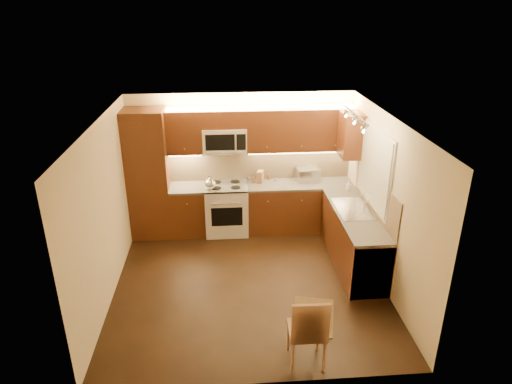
{
  "coord_description": "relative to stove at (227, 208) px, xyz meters",
  "views": [
    {
      "loc": [
        -0.35,
        -5.81,
        3.98
      ],
      "look_at": [
        0.15,
        0.55,
        1.25
      ],
      "focal_mm": 31.7,
      "sensor_mm": 36.0,
      "label": 1
    }
  ],
  "objects": [
    {
      "name": "counter_back_right",
      "position": [
        1.34,
        0.02,
        0.42
      ],
      "size": [
        1.92,
        0.6,
        0.04
      ],
      "primitive_type": "cube",
      "color": "#3C3936",
      "rests_on": "base_cab_back_right"
    },
    {
      "name": "wall_right",
      "position": [
        2.3,
        -1.68,
        0.79
      ],
      "size": [
        0.01,
        4.0,
        2.5
      ],
      "primitive_type": "cube",
      "color": "beige",
      "rests_on": "ground"
    },
    {
      "name": "backsplash_back",
      "position": [
        0.65,
        0.31,
        0.74
      ],
      "size": [
        3.3,
        0.02,
        0.6
      ],
      "primitive_type": "cube",
      "color": "tan",
      "rests_on": "wall_back"
    },
    {
      "name": "knife_block",
      "position": [
        0.63,
        0.14,
        0.55
      ],
      "size": [
        0.15,
        0.18,
        0.22
      ],
      "primitive_type": "cube",
      "rotation": [
        0.0,
        0.0,
        -0.35
      ],
      "color": "#916141",
      "rests_on": "counter_back_right"
    },
    {
      "name": "wall_back",
      "position": [
        0.3,
        0.32,
        0.79
      ],
      "size": [
        4.0,
        0.01,
        2.5
      ],
      "primitive_type": "cube",
      "color": "beige",
      "rests_on": "ground"
    },
    {
      "name": "backsplash_right",
      "position": [
        2.29,
        -1.28,
        0.74
      ],
      "size": [
        0.02,
        2.0,
        0.6
      ],
      "primitive_type": "cube",
      "color": "tan",
      "rests_on": "wall_right"
    },
    {
      "name": "spice_jar_c",
      "position": [
        0.91,
        0.16,
        0.49
      ],
      "size": [
        0.06,
        0.06,
        0.1
      ],
      "primitive_type": "cylinder",
      "rotation": [
        0.0,
        0.0,
        -0.4
      ],
      "color": "silver",
      "rests_on": "counter_back_right"
    },
    {
      "name": "faucet",
      "position": [
        2.18,
        -1.12,
        0.59
      ],
      "size": [
        0.2,
        0.04,
        0.3
      ],
      "primitive_type": null,
      "color": "silver",
      "rests_on": "counter_right"
    },
    {
      "name": "rug",
      "position": [
        1.11,
        -2.58,
        -0.45
      ],
      "size": [
        0.72,
        0.92,
        0.01
      ],
      "primitive_type": "cube",
      "rotation": [
        0.0,
        0.0,
        -0.24
      ],
      "color": "black",
      "rests_on": "floor"
    },
    {
      "name": "base_cab_right",
      "position": [
        2.0,
        -1.28,
        -0.03
      ],
      "size": [
        0.6,
        2.0,
        0.86
      ],
      "primitive_type": "cube",
      "color": "#421B0E",
      "rests_on": "floor"
    },
    {
      "name": "floor",
      "position": [
        0.3,
        -1.68,
        -0.46
      ],
      "size": [
        4.0,
        4.0,
        0.01
      ],
      "primitive_type": "cube",
      "color": "black",
      "rests_on": "ground"
    },
    {
      "name": "counter_right",
      "position": [
        2.0,
        -1.28,
        0.42
      ],
      "size": [
        0.6,
        2.0,
        0.04
      ],
      "primitive_type": "cube",
      "color": "#3C3936",
      "rests_on": "base_cab_right"
    },
    {
      "name": "upper_cab_back_left",
      "position": [
        -0.69,
        0.15,
        1.42
      ],
      "size": [
        0.62,
        0.35,
        0.75
      ],
      "primitive_type": "cube",
      "color": "#421B0E",
      "rests_on": "wall_back"
    },
    {
      "name": "toaster_oven",
      "position": [
        1.5,
        0.15,
        0.56
      ],
      "size": [
        0.43,
        0.34,
        0.24
      ],
      "primitive_type": "cube",
      "rotation": [
        0.0,
        0.0,
        0.1
      ],
      "color": "silver",
      "rests_on": "counter_back_right"
    },
    {
      "name": "base_cab_back_right",
      "position": [
        1.34,
        0.02,
        -0.03
      ],
      "size": [
        1.92,
        0.6,
        0.86
      ],
      "primitive_type": "cube",
      "color": "#421B0E",
      "rests_on": "floor"
    },
    {
      "name": "soap_bottle",
      "position": [
        2.13,
        -0.34,
        0.52
      ],
      "size": [
        0.09,
        0.09,
        0.16
      ],
      "primitive_type": "imported",
      "rotation": [
        0.0,
        0.0,
        0.32
      ],
      "color": "white",
      "rests_on": "counter_right"
    },
    {
      "name": "sink",
      "position": [
        2.0,
        -1.12,
        0.52
      ],
      "size": [
        0.52,
        0.86,
        0.15
      ],
      "primitive_type": null,
      "color": "silver",
      "rests_on": "counter_right"
    },
    {
      "name": "window_frame",
      "position": [
        2.29,
        -1.12,
        1.14
      ],
      "size": [
        0.03,
        1.44,
        1.24
      ],
      "primitive_type": "cube",
      "color": "silver",
      "rests_on": "wall_right"
    },
    {
      "name": "wall_left",
      "position": [
        -1.7,
        -1.68,
        0.79
      ],
      "size": [
        0.01,
        4.0,
        2.5
      ],
      "primitive_type": "cube",
      "color": "beige",
      "rests_on": "ground"
    },
    {
      "name": "spice_jar_b",
      "position": [
        0.8,
        0.25,
        0.49
      ],
      "size": [
        0.06,
        0.06,
        0.11
      ],
      "primitive_type": "cylinder",
      "rotation": [
        0.0,
        0.0,
        0.39
      ],
      "color": "brown",
      "rests_on": "counter_back_right"
    },
    {
      "name": "track_light_bar",
      "position": [
        1.85,
        -1.27,
        2.0
      ],
      "size": [
        0.04,
        1.2,
        0.03
      ],
      "primitive_type": "cube",
      "color": "silver",
      "rests_on": "ceiling"
    },
    {
      "name": "ceiling",
      "position": [
        0.3,
        -1.68,
        2.04
      ],
      "size": [
        4.0,
        4.0,
        0.01
      ],
      "primitive_type": "cube",
      "color": "beige",
      "rests_on": "ground"
    },
    {
      "name": "stove",
      "position": [
        0.0,
        0.0,
        0.0
      ],
      "size": [
        0.76,
        0.65,
        0.92
      ],
      "primitive_type": null,
      "color": "silver",
      "rests_on": "floor"
    },
    {
      "name": "spice_jar_a",
      "position": [
        0.44,
        0.24,
        0.49
      ],
      "size": [
        0.05,
        0.05,
        0.1
      ],
      "primitive_type": "cylinder",
      "rotation": [
        0.0,
        0.0,
        -0.08
      ],
      "color": "silver",
      "rests_on": "counter_back_right"
    },
    {
      "name": "microwave",
      "position": [
        0.0,
        0.14,
        1.26
      ],
      "size": [
        0.76,
        0.38,
        0.44
      ],
      "primitive_type": null,
      "color": "silver",
      "rests_on": "wall_back"
    },
    {
      "name": "dishwasher",
      "position": [
        2.0,
        -1.98,
        -0.03
      ],
      "size": [
        0.58,
        0.6,
        0.84
      ],
      "primitive_type": "cube",
      "color": "silver",
      "rests_on": "floor"
    },
    {
      "name": "upper_cab_back_right",
      "position": [
        1.34,
        0.15,
        1.42
      ],
      "size": [
        1.92,
        0.35,
        0.75
      ],
      "primitive_type": "cube",
      "color": "#421B0E",
      "rests_on": "wall_back"
    },
    {
      "name": "wall_front",
      "position": [
        0.3,
        -3.67,
        0.79
      ],
      "size": [
        4.0,
        0.01,
        2.5
      ],
      "primitive_type": "cube",
      "color": "beige",
      "rests_on": "ground"
    },
    {
      "name": "upper_cab_right_corner",
      "position": [
        2.12,
        -0.28,
        1.42
      ],
      "size": [
        0.35,
        0.5,
        0.75
      ],
      "primitive_type": "cube",
      "color": "#421B0E",
      "rests_on": "wall_right"
    },
    {
      "name": "counter_back_left",
      "position": [
        -0.69,
        0.02,
        0.42
      ],
      "size": [
        0.62,
        0.6,
        0.04
      ],
      "primitive_type": "cube",
      "color": "#3C3936",
      "rests_on": "base_cab_back_left"
    },
    {
      "name": "kettle",
      "position": [
        -0.27,
        -0.16,
        0.58
      ],
      "size": [
        0.27,
        0.27,
        0.24
      ],
      "primitive_type": null,
      "rotation": [
        0.0,
        0.0,
        0.33
      ],
      "color": "silver",
      "rests_on": "stove"
    },
    {
      "name": "dining_chair",
      "position": [
        0.86,
        -3.37,
        0.02
      ],
      "size": [
        0.43,
        0.43,
        0.96
      ],
      "primitive_type": null,
      "rotation": [
        0.0,
        0.0,
        -0.02
      ],
      "color": "#916141",
      "rests_on": "floor"
    },
    {
      "name": "pantry",
      "position": [
        -1.35,
        0.02,
        0.69
      ],
      "size": [
        0.7,
        0.6,
        2.3
      ],
      "primitive_type": "cube",
      "color": "#421B0E",
      "rests_on": "floor"
    },
    {
      "name": "base_cab_back_left",
      "position": [
        -0.69,
        0.02,
        -0.03
      ],
      "size": [
        0.62,
        0.6,
        0.86
      ],
      "primitive_type": "cube",
      "color": "#421B0E",
      "rests_on": "floor"
    },
    {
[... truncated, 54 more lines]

